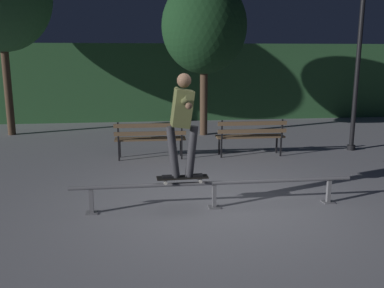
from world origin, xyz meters
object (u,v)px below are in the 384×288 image
at_px(skateboarder, 182,117).
at_px(park_bench_leftmost, 150,136).
at_px(tree_behind_benches, 204,27).
at_px(grind_rail, 214,187).
at_px(skateboard, 182,178).
at_px(lamp_post_right, 359,48).
at_px(park_bench_left_center, 251,134).

relative_size(skateboarder, park_bench_leftmost, 0.97).
xyz_separation_m(park_bench_leftmost, tree_behind_benches, (1.65, 2.80, 2.56)).
height_order(grind_rail, skateboard, skateboard).
distance_m(grind_rail, park_bench_leftmost, 3.34).
bearing_deg(tree_behind_benches, park_bench_leftmost, -120.50).
xyz_separation_m(tree_behind_benches, lamp_post_right, (3.36, -2.47, -0.62)).
relative_size(grind_rail, tree_behind_benches, 0.99).
distance_m(skateboard, lamp_post_right, 6.14).
height_order(skateboard, park_bench_leftmost, park_bench_leftmost).
bearing_deg(park_bench_leftmost, skateboard, -82.93).
xyz_separation_m(grind_rail, skateboard, (-0.49, 0.00, 0.17)).
xyz_separation_m(grind_rail, park_bench_leftmost, (-0.89, 3.22, 0.20)).
distance_m(grind_rail, skateboarder, 1.21).
bearing_deg(park_bench_left_center, skateboarder, -120.96).
bearing_deg(skateboarder, tree_behind_benches, 78.28).
xyz_separation_m(park_bench_left_center, lamp_post_right, (2.68, 0.33, 1.94)).
distance_m(park_bench_left_center, lamp_post_right, 3.32).
xyz_separation_m(park_bench_leftmost, lamp_post_right, (5.01, 0.33, 1.94)).
relative_size(tree_behind_benches, lamp_post_right, 1.14).
height_order(skateboard, tree_behind_benches, tree_behind_benches).
relative_size(park_bench_left_center, tree_behind_benches, 0.36).
xyz_separation_m(grind_rail, skateboarder, (-0.49, 0.00, 1.10)).
height_order(park_bench_leftmost, park_bench_left_center, same).
height_order(grind_rail, skateboarder, skateboarder).
distance_m(skateboarder, lamp_post_right, 5.90).
height_order(skateboard, skateboarder, skateboarder).
relative_size(skateboarder, park_bench_left_center, 0.97).
height_order(skateboard, lamp_post_right, lamp_post_right).
relative_size(park_bench_leftmost, tree_behind_benches, 0.36).
xyz_separation_m(skateboarder, park_bench_left_center, (1.93, 3.22, -0.90)).
bearing_deg(grind_rail, skateboard, 180.00).
bearing_deg(skateboard, skateboarder, 1.75).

